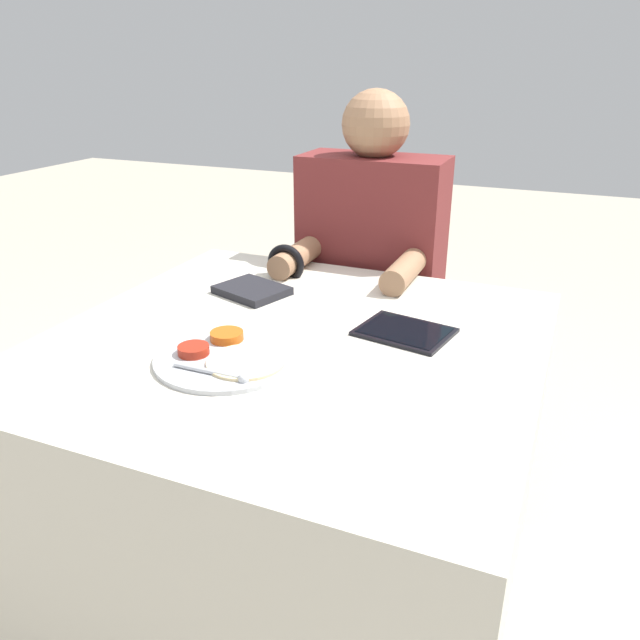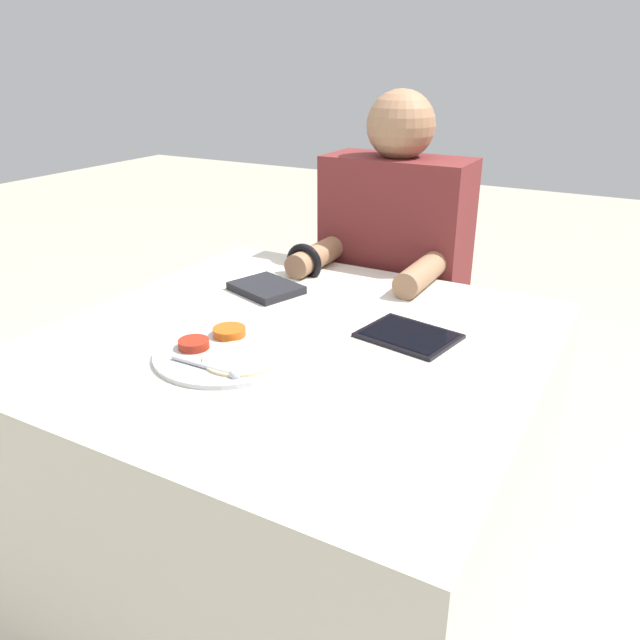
% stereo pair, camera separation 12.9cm
% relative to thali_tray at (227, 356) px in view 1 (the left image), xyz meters
% --- Properties ---
extents(ground_plane, '(12.00, 12.00, 0.00)m').
position_rel_thali_tray_xyz_m(ground_plane, '(0.08, 0.15, -0.79)').
color(ground_plane, '#B2A893').
extents(dining_table, '(1.04, 1.03, 0.78)m').
position_rel_thali_tray_xyz_m(dining_table, '(0.08, 0.15, -0.40)').
color(dining_table, beige).
rests_on(dining_table, ground_plane).
extents(thali_tray, '(0.29, 0.29, 0.03)m').
position_rel_thali_tray_xyz_m(thali_tray, '(0.00, 0.00, 0.00)').
color(thali_tray, '#B7BABF').
rests_on(thali_tray, dining_table).
extents(red_notebook, '(0.20, 0.18, 0.02)m').
position_rel_thali_tray_xyz_m(red_notebook, '(-0.14, 0.35, 0.00)').
color(red_notebook, silver).
rests_on(red_notebook, dining_table).
extents(tablet_device, '(0.22, 0.19, 0.01)m').
position_rel_thali_tray_xyz_m(tablet_device, '(0.29, 0.27, -0.00)').
color(tablet_device, black).
rests_on(tablet_device, dining_table).
extents(person_diner, '(0.43, 0.43, 1.26)m').
position_rel_thali_tray_xyz_m(person_diner, '(0.04, 0.78, -0.19)').
color(person_diner, black).
rests_on(person_diner, ground_plane).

